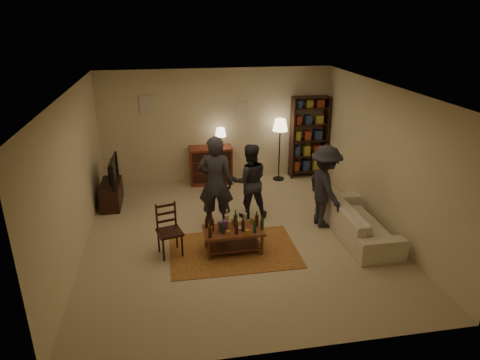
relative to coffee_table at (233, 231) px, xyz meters
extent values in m
plane|color=#C6B793|center=(0.17, 0.55, -0.39)|extent=(6.00, 6.00, 0.00)
plane|color=beige|center=(0.17, 3.55, 0.96)|extent=(5.50, 0.00, 5.50)
plane|color=beige|center=(-2.58, 0.55, 0.96)|extent=(0.00, 6.00, 6.00)
plane|color=beige|center=(2.92, 0.55, 0.96)|extent=(0.00, 6.00, 6.00)
plane|color=beige|center=(0.17, -2.45, 0.96)|extent=(5.50, 0.00, 5.50)
plane|color=white|center=(0.17, 0.55, 2.31)|extent=(6.00, 6.00, 0.00)
cube|color=beige|center=(-1.43, 3.53, 1.51)|extent=(0.35, 0.03, 0.45)
cube|color=beige|center=(0.77, 3.53, 1.31)|extent=(0.30, 0.03, 0.40)
cube|color=maroon|center=(0.00, 0.00, -0.38)|extent=(2.20, 1.50, 0.01)
cube|color=brown|center=(0.00, 0.00, 0.01)|extent=(1.04, 0.58, 0.04)
cube|color=brown|center=(0.00, 0.00, -0.27)|extent=(0.94, 0.48, 0.02)
cylinder|color=brown|center=(-0.45, -0.23, -0.20)|extent=(0.05, 0.05, 0.38)
cylinder|color=brown|center=(0.46, -0.21, -0.20)|extent=(0.05, 0.05, 0.38)
cylinder|color=brown|center=(-0.46, 0.21, -0.20)|extent=(0.05, 0.05, 0.38)
cylinder|color=brown|center=(0.45, 0.23, -0.20)|extent=(0.05, 0.05, 0.38)
cylinder|color=#B17428|center=(-0.39, -0.03, 0.08)|extent=(0.07, 0.07, 0.10)
cylinder|color=#B17428|center=(-0.12, -0.19, 0.08)|extent=(0.07, 0.07, 0.09)
cylinder|color=#B17428|center=(0.03, 0.20, 0.09)|extent=(0.07, 0.07, 0.11)
cylinder|color=#B17428|center=(0.20, -0.22, 0.08)|extent=(0.07, 0.07, 0.09)
cylinder|color=#B17428|center=(0.37, 0.19, 0.08)|extent=(0.07, 0.07, 0.10)
cube|color=#753696|center=(-0.18, 0.02, 0.12)|extent=(0.16, 0.13, 0.18)
cylinder|color=gray|center=(0.12, -0.02, 0.05)|extent=(0.12, 0.12, 0.03)
cube|color=black|center=(-1.08, 0.08, 0.04)|extent=(0.48, 0.48, 0.04)
cylinder|color=black|center=(-1.19, -0.12, -0.18)|extent=(0.04, 0.04, 0.42)
cylinder|color=black|center=(-0.88, -0.04, -0.18)|extent=(0.04, 0.04, 0.42)
cylinder|color=black|center=(-1.27, 0.19, -0.18)|extent=(0.04, 0.04, 0.42)
cylinder|color=black|center=(-0.96, 0.27, -0.18)|extent=(0.04, 0.04, 0.42)
cube|color=black|center=(-1.12, 0.23, 0.30)|extent=(0.32, 0.11, 0.47)
cube|color=black|center=(-2.28, 2.35, -0.14)|extent=(0.40, 1.00, 0.50)
imported|color=black|center=(-2.26, 2.35, 0.39)|extent=(0.13, 0.97, 0.56)
cube|color=maroon|center=(-0.03, 3.27, 0.06)|extent=(1.00, 0.48, 0.90)
cube|color=black|center=(-0.03, 3.02, -0.17)|extent=(0.92, 0.02, 0.22)
cube|color=black|center=(-0.03, 3.02, 0.09)|extent=(0.92, 0.02, 0.22)
cube|color=black|center=(-0.03, 3.02, 0.35)|extent=(0.92, 0.02, 0.22)
cylinder|color=black|center=(0.22, 3.27, 0.53)|extent=(0.12, 0.12, 0.04)
cylinder|color=black|center=(0.22, 3.27, 0.66)|extent=(0.02, 0.02, 0.22)
cone|color=#FFE5B2|center=(0.22, 3.27, 0.87)|extent=(0.26, 0.26, 0.20)
cube|color=black|center=(1.99, 3.33, 0.61)|extent=(0.04, 0.34, 2.00)
cube|color=black|center=(2.85, 3.33, 0.61)|extent=(0.04, 0.34, 2.00)
cube|color=black|center=(2.42, 3.33, -0.24)|extent=(0.90, 0.34, 0.03)
cube|color=black|center=(2.42, 3.33, 0.16)|extent=(0.90, 0.34, 0.03)
cube|color=black|center=(2.42, 3.33, 0.56)|extent=(0.90, 0.34, 0.03)
cube|color=black|center=(2.42, 3.33, 0.96)|extent=(0.90, 0.34, 0.03)
cube|color=black|center=(2.42, 3.33, 1.36)|extent=(0.90, 0.34, 0.03)
cube|color=black|center=(2.42, 3.33, 1.61)|extent=(0.90, 0.34, 0.03)
cube|color=#943620|center=(2.12, 3.33, -0.09)|extent=(0.12, 0.22, 0.26)
cube|color=navy|center=(2.37, 3.33, -0.09)|extent=(0.15, 0.22, 0.26)
cube|color=#A19A35|center=(2.64, 3.33, -0.09)|extent=(0.18, 0.22, 0.26)
cube|color=navy|center=(2.12, 3.33, 0.30)|extent=(0.12, 0.22, 0.24)
cube|color=#A19A35|center=(2.37, 3.33, 0.30)|extent=(0.15, 0.22, 0.24)
cube|color=#943620|center=(2.64, 3.33, 0.30)|extent=(0.18, 0.22, 0.24)
cube|color=#A19A35|center=(2.12, 3.33, 0.69)|extent=(0.12, 0.22, 0.22)
cube|color=#943620|center=(2.37, 3.33, 0.69)|extent=(0.15, 0.22, 0.22)
cube|color=navy|center=(2.64, 3.33, 0.69)|extent=(0.18, 0.22, 0.22)
cube|color=#943620|center=(2.12, 3.33, 1.08)|extent=(0.12, 0.22, 0.20)
cube|color=navy|center=(2.37, 3.33, 1.08)|extent=(0.15, 0.22, 0.20)
cube|color=#A19A35|center=(2.64, 3.33, 1.08)|extent=(0.18, 0.22, 0.20)
cube|color=navy|center=(2.12, 3.33, 1.47)|extent=(0.12, 0.22, 0.18)
cube|color=#A19A35|center=(2.37, 3.33, 1.47)|extent=(0.15, 0.22, 0.18)
cube|color=#943620|center=(2.64, 3.33, 1.47)|extent=(0.18, 0.22, 0.18)
cylinder|color=black|center=(1.65, 3.20, -0.37)|extent=(0.28, 0.28, 0.03)
cylinder|color=black|center=(1.65, 3.20, 0.29)|extent=(0.03, 0.03, 1.35)
cone|color=#FFE5B2|center=(1.65, 3.20, 1.01)|extent=(0.36, 0.36, 0.28)
imported|color=beige|center=(2.37, 0.15, -0.08)|extent=(0.81, 2.08, 0.61)
imported|color=#282830|center=(-0.18, 0.97, 0.52)|extent=(0.75, 0.59, 1.82)
imported|color=#26252D|center=(0.54, 1.31, 0.38)|extent=(0.76, 0.60, 1.53)
imported|color=#222229|center=(1.87, 0.67, 0.42)|extent=(0.72, 1.10, 1.61)
camera|label=1|loc=(-1.00, -6.42, 3.51)|focal=32.00mm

